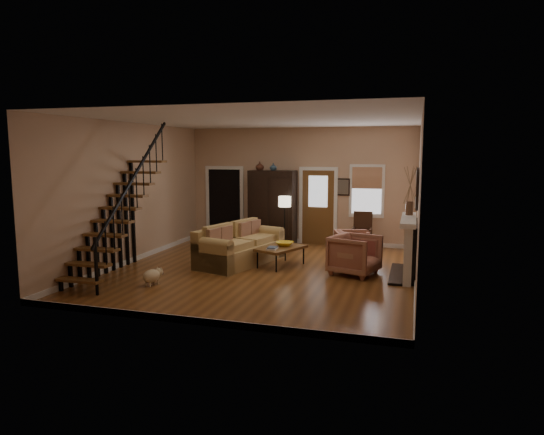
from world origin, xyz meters
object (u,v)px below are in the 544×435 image
(coffee_table, at_px, (281,257))
(armchair_left, at_px, (355,255))
(armchair_right, at_px, (353,246))
(armoire, at_px, (273,207))
(sofa, at_px, (240,245))
(floor_lamp, at_px, (285,224))
(side_chair, at_px, (362,231))

(coffee_table, xyz_separation_m, armchair_left, (1.72, -0.28, 0.20))
(coffee_table, bearing_deg, armchair_right, 30.78)
(armoire, xyz_separation_m, armchair_right, (2.51, -1.66, -0.67))
(sofa, height_order, floor_lamp, floor_lamp)
(armoire, height_order, sofa, armoire)
(sofa, bearing_deg, side_chair, 58.61)
(floor_lamp, bearing_deg, coffee_table, -77.49)
(coffee_table, relative_size, armchair_right, 1.42)
(sofa, relative_size, armchair_right, 2.83)
(armoire, xyz_separation_m, side_chair, (2.55, -0.20, -0.54))
(coffee_table, xyz_separation_m, floor_lamp, (-0.39, 1.77, 0.50))
(armchair_right, bearing_deg, coffee_table, 102.36)
(sofa, bearing_deg, coffee_table, 16.14)
(sofa, relative_size, side_chair, 2.31)
(armoire, relative_size, floor_lamp, 1.44)
(armoire, distance_m, coffee_table, 2.88)
(sofa, distance_m, floor_lamp, 1.90)
(armchair_right, bearing_deg, sofa, 91.68)
(armoire, height_order, floor_lamp, armoire)
(coffee_table, distance_m, armchair_right, 1.80)
(armoire, height_order, side_chair, armoire)
(side_chair, bearing_deg, floor_lamp, -162.67)
(sofa, xyz_separation_m, armchair_right, (2.53, 0.93, -0.06))
(coffee_table, bearing_deg, side_chair, 56.41)
(armoire, xyz_separation_m, coffee_table, (0.97, -2.58, -0.82))
(floor_lamp, bearing_deg, side_chair, 17.33)
(armchair_left, distance_m, floor_lamp, 2.95)
(sofa, xyz_separation_m, floor_lamp, (0.60, 1.78, 0.29))
(coffee_table, height_order, armchair_right, armchair_right)
(coffee_table, relative_size, armchair_left, 1.25)
(sofa, relative_size, floor_lamp, 1.62)
(armchair_right, relative_size, side_chair, 0.81)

